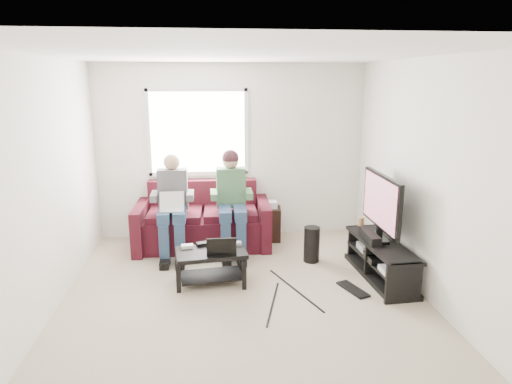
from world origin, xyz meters
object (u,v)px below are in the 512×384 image
tv_stand (381,262)px  coffee_table (211,259)px  sofa (203,223)px  subwoofer (312,244)px  end_table (269,222)px  tv (381,203)px

tv_stand → coffee_table: bearing=178.0°
sofa → coffee_table: sofa is taller
subwoofer → end_table: end_table is taller
subwoofer → end_table: (-0.45, 0.90, 0.03)m
coffee_table → end_table: 1.68m
tv_stand → subwoofer: subwoofer is taller
sofa → tv_stand: bearing=-32.9°
sofa → tv: tv is taller
sofa → subwoofer: size_ratio=4.08×
coffee_table → tv_stand: tv_stand is taller
coffee_table → tv_stand: (2.05, -0.07, -0.09)m
tv_stand → end_table: bearing=128.0°
coffee_table → subwoofer: (1.33, 0.52, -0.06)m
sofa → coffee_table: (0.10, -1.32, -0.03)m
sofa → tv_stand: (2.15, -1.39, -0.13)m
sofa → tv: 2.57m
tv_stand → end_table: (-1.17, 1.49, 0.07)m
tv_stand → subwoofer: (-0.72, 0.59, 0.03)m
sofa → subwoofer: bearing=-29.2°
tv_stand → sofa: bearing=147.1°
subwoofer → coffee_table: bearing=-158.6°
subwoofer → end_table: bearing=116.3°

